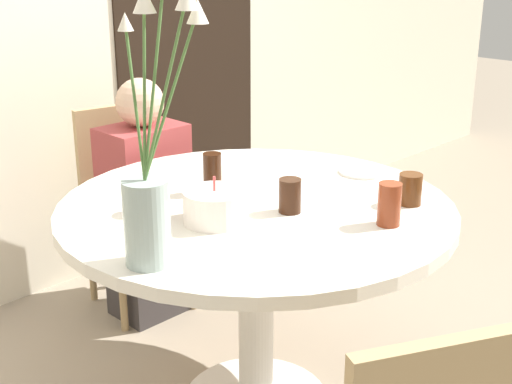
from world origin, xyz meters
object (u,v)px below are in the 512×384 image
at_px(drink_glass_1, 290,196).
at_px(drink_glass_3, 156,196).
at_px(drink_glass_0, 212,173).
at_px(drink_glass_4, 389,204).
at_px(flower_vase, 151,177).
at_px(drink_glass_2, 410,189).
at_px(side_plate, 363,172).
at_px(chair_near_front, 130,196).
at_px(birthday_cake, 215,206).
at_px(person_guest, 146,208).

relative_size(drink_glass_1, drink_glass_3, 1.00).
relative_size(drink_glass_0, drink_glass_4, 1.05).
height_order(drink_glass_0, drink_glass_4, drink_glass_0).
bearing_deg(drink_glass_4, flower_vase, 156.26).
distance_m(drink_glass_1, drink_glass_3, 0.42).
height_order(drink_glass_2, drink_glass_4, drink_glass_4).
bearing_deg(side_plate, drink_glass_3, 164.04).
xyz_separation_m(drink_glass_1, drink_glass_3, (-0.30, 0.30, -0.00)).
bearing_deg(chair_near_front, birthday_cake, -100.35).
xyz_separation_m(birthday_cake, drink_glass_3, (-0.07, 0.19, 0.00)).
bearing_deg(drink_glass_0, drink_glass_2, -55.20).
relative_size(drink_glass_2, drink_glass_3, 0.94).
bearing_deg(person_guest, drink_glass_0, -106.00).
xyz_separation_m(flower_vase, drink_glass_1, (0.53, -0.01, -0.18)).
height_order(drink_glass_1, drink_glass_4, drink_glass_4).
height_order(side_plate, drink_glass_1, drink_glass_1).
relative_size(drink_glass_2, person_guest, 0.10).
distance_m(drink_glass_3, person_guest, 0.85).
relative_size(birthday_cake, side_plate, 1.10).
xyz_separation_m(drink_glass_0, drink_glass_3, (-0.25, -0.01, -0.01)).
height_order(side_plate, drink_glass_0, drink_glass_0).
height_order(chair_near_front, birthday_cake, birthday_cake).
height_order(flower_vase, person_guest, flower_vase).
bearing_deg(flower_vase, birthday_cake, 18.00).
xyz_separation_m(drink_glass_2, drink_glass_4, (-0.20, -0.05, 0.01)).
bearing_deg(drink_glass_2, side_plate, 62.23).
bearing_deg(flower_vase, side_plate, 3.94).
xyz_separation_m(birthday_cake, drink_glass_1, (0.22, -0.10, 0.00)).
xyz_separation_m(flower_vase, drink_glass_3, (0.23, 0.29, -0.18)).
xyz_separation_m(drink_glass_2, drink_glass_3, (-0.62, 0.53, 0.00)).
bearing_deg(drink_glass_1, side_plate, 8.83).
distance_m(birthday_cake, drink_glass_4, 0.52).
bearing_deg(drink_glass_2, drink_glass_4, -164.67).
bearing_deg(birthday_cake, drink_glass_0, 49.46).
xyz_separation_m(birthday_cake, drink_glass_2, (0.55, -0.33, 0.00)).
height_order(birthday_cake, person_guest, person_guest).
bearing_deg(person_guest, side_plate, -68.26).
xyz_separation_m(drink_glass_0, drink_glass_4, (0.18, -0.59, -0.00)).
xyz_separation_m(chair_near_front, person_guest, (-0.03, -0.16, -0.01)).
relative_size(drink_glass_1, drink_glass_4, 0.83).
bearing_deg(chair_near_front, drink_glass_1, -87.70).
xyz_separation_m(drink_glass_3, drink_glass_4, (0.43, -0.58, 0.01)).
relative_size(side_plate, drink_glass_4, 1.34).
height_order(chair_near_front, side_plate, chair_near_front).
height_order(chair_near_front, person_guest, person_guest).
relative_size(drink_glass_2, drink_glass_4, 0.78).
xyz_separation_m(birthday_cake, side_plate, (0.71, -0.03, -0.05)).
relative_size(birthday_cake, person_guest, 0.18).
distance_m(drink_glass_0, drink_glass_3, 0.25).
distance_m(birthday_cake, person_guest, 0.98).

